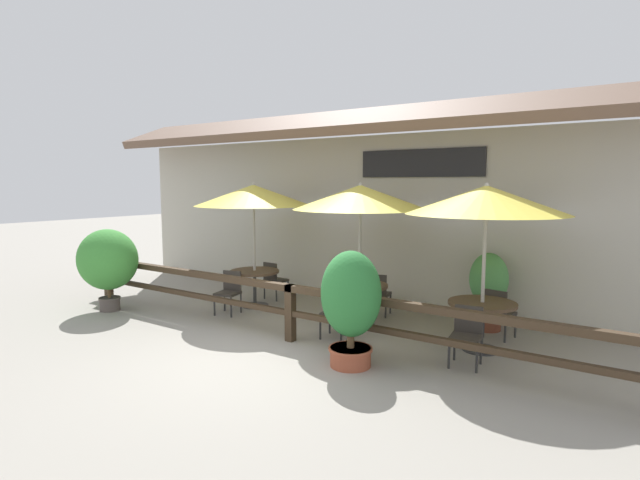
# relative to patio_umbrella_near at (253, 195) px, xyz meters

# --- Properties ---
(ground_plane) EXTENTS (60.00, 60.00, 0.00)m
(ground_plane) POSITION_rel_patio_umbrella_near_xyz_m (2.07, -2.49, -2.36)
(ground_plane) COLOR gray
(building_facade) EXTENTS (14.28, 1.49, 4.23)m
(building_facade) POSITION_rel_patio_umbrella_near_xyz_m (2.07, 1.62, -0.19)
(building_facade) COLOR #BCB7A8
(building_facade) RESTS_ON ground
(patio_railing) EXTENTS (10.40, 0.14, 0.95)m
(patio_railing) POSITION_rel_patio_umbrella_near_xyz_m (2.07, -1.44, -1.66)
(patio_railing) COLOR #3D2D1E
(patio_railing) RESTS_ON ground
(patio_umbrella_near) EXTENTS (2.44, 2.44, 2.61)m
(patio_umbrella_near) POSITION_rel_patio_umbrella_near_xyz_m (0.00, 0.00, 0.00)
(patio_umbrella_near) COLOR #B7B2A8
(patio_umbrella_near) RESTS_ON ground
(dining_table_near) EXTENTS (1.04, 1.04, 0.77)m
(dining_table_near) POSITION_rel_patio_umbrella_near_xyz_m (-0.00, 0.00, -1.73)
(dining_table_near) COLOR #4C3826
(dining_table_near) RESTS_ON ground
(chair_near_streetside) EXTENTS (0.51, 0.51, 0.85)m
(chair_near_streetside) POSITION_rel_patio_umbrella_near_xyz_m (-0.03, -0.73, -1.88)
(chair_near_streetside) COLOR #332D28
(chair_near_streetside) RESTS_ON ground
(chair_near_wallside) EXTENTS (0.46, 0.46, 0.85)m
(chair_near_wallside) POSITION_rel_patio_umbrella_near_xyz_m (-0.07, 0.73, -1.88)
(chair_near_wallside) COLOR #332D28
(chair_near_wallside) RESTS_ON ground
(patio_umbrella_middle) EXTENTS (2.44, 2.44, 2.61)m
(patio_umbrella_middle) POSITION_rel_patio_umbrella_near_xyz_m (2.56, -0.01, 0.00)
(patio_umbrella_middle) COLOR #B7B2A8
(patio_umbrella_middle) RESTS_ON ground
(dining_table_middle) EXTENTS (1.04, 1.04, 0.77)m
(dining_table_middle) POSITION_rel_patio_umbrella_near_xyz_m (2.56, -0.01, -1.73)
(dining_table_middle) COLOR #4C3826
(dining_table_middle) RESTS_ON ground
(chair_middle_streetside) EXTENTS (0.48, 0.48, 0.85)m
(chair_middle_streetside) POSITION_rel_patio_umbrella_near_xyz_m (2.58, -0.81, -1.88)
(chair_middle_streetside) COLOR #332D28
(chair_middle_streetside) RESTS_ON ground
(chair_middle_wallside) EXTENTS (0.50, 0.50, 0.85)m
(chair_middle_wallside) POSITION_rel_patio_umbrella_near_xyz_m (2.52, 0.80, -1.88)
(chair_middle_wallside) COLOR #332D28
(chair_middle_wallside) RESTS_ON ground
(patio_umbrella_far) EXTENTS (2.44, 2.44, 2.61)m
(patio_umbrella_far) POSITION_rel_patio_umbrella_near_xyz_m (4.82, -0.12, 0.00)
(patio_umbrella_far) COLOR #B7B2A8
(patio_umbrella_far) RESTS_ON ground
(dining_table_far) EXTENTS (1.04, 1.04, 0.77)m
(dining_table_far) POSITION_rel_patio_umbrella_near_xyz_m (4.82, -0.12, -1.73)
(dining_table_far) COLOR #4C3826
(dining_table_far) RESTS_ON ground
(chair_far_streetside) EXTENTS (0.47, 0.47, 0.85)m
(chair_far_streetside) POSITION_rel_patio_umbrella_near_xyz_m (4.83, -0.88, -1.88)
(chair_far_streetside) COLOR #332D28
(chair_far_streetside) RESTS_ON ground
(chair_far_wallside) EXTENTS (0.49, 0.49, 0.85)m
(chair_far_wallside) POSITION_rel_patio_umbrella_near_xyz_m (4.87, 0.64, -1.88)
(chair_far_wallside) COLOR #332D28
(chair_far_wallside) RESTS_ON ground
(potted_plant_entrance_palm) EXTENTS (0.88, 0.79, 1.67)m
(potted_plant_entrance_palm) POSITION_rel_patio_umbrella_near_xyz_m (3.48, -1.85, -1.40)
(potted_plant_entrance_palm) COLOR #9E4C33
(potted_plant_entrance_palm) RESTS_ON ground
(potted_plant_broad_leaf) EXTENTS (1.27, 1.14, 1.68)m
(potted_plant_broad_leaf) POSITION_rel_patio_umbrella_near_xyz_m (-2.23, -1.96, -1.32)
(potted_plant_broad_leaf) COLOR #564C47
(potted_plant_broad_leaf) RESTS_ON ground
(potted_plant_tall_tropical) EXTENTS (0.68, 0.61, 1.39)m
(potted_plant_tall_tropical) POSITION_rel_patio_umbrella_near_xyz_m (4.58, 1.06, -1.57)
(potted_plant_tall_tropical) COLOR brown
(potted_plant_tall_tropical) RESTS_ON ground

